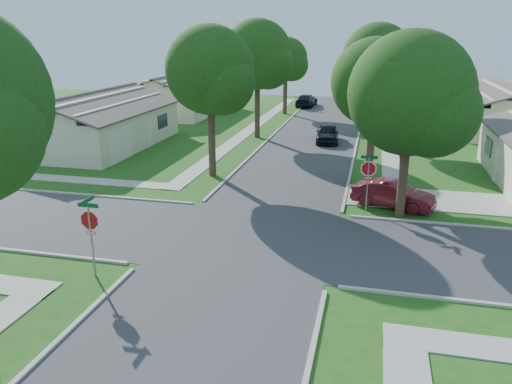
{
  "coord_description": "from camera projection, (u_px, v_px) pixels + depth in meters",
  "views": [
    {
      "loc": [
        4.8,
        -19.27,
        8.49
      ],
      "look_at": [
        -0.16,
        1.51,
        1.6
      ],
      "focal_mm": 35.0,
      "sensor_mm": 36.0,
      "label": 1
    }
  ],
  "objects": [
    {
      "name": "car_driveway",
      "position": [
        393.0,
        195.0,
        25.07
      ],
      "size": [
        4.3,
        2.64,
        1.34
      ],
      "primitive_type": "imported",
      "rotation": [
        0.0,
        0.0,
        1.24
      ],
      "color": "#57111B",
      "rests_on": "ground"
    },
    {
      "name": "car_curb_west",
      "position": [
        306.0,
        100.0,
        59.05
      ],
      "size": [
        2.26,
        5.03,
        1.43
      ],
      "primitive_type": "imported",
      "rotation": [
        0.0,
        0.0,
        3.09
      ],
      "color": "black",
      "rests_on": "ground"
    },
    {
      "name": "house_nw_far",
      "position": [
        180.0,
        99.0,
        54.2
      ],
      "size": [
        8.42,
        13.6,
        4.23
      ],
      "color": "beige",
      "rests_on": "ground"
    },
    {
      "name": "ground",
      "position": [
        251.0,
        238.0,
        21.51
      ],
      "size": [
        100.0,
        100.0,
        0.0
      ],
      "primitive_type": "plane",
      "color": "#1B5216",
      "rests_on": "ground"
    },
    {
      "name": "tree_e_mid",
      "position": [
        378.0,
        62.0,
        37.98
      ],
      "size": [
        5.59,
        5.4,
        9.21
      ],
      "color": "#38281C",
      "rests_on": "ground"
    },
    {
      "name": "driveway",
      "position": [
        429.0,
        200.0,
        26.33
      ],
      "size": [
        8.8,
        3.6,
        0.05
      ],
      "primitive_type": "cube",
      "color": "#9E9B91",
      "rests_on": "ground"
    },
    {
      "name": "road_ns",
      "position": [
        251.0,
        238.0,
        21.5
      ],
      "size": [
        7.0,
        100.0,
        0.02
      ],
      "primitive_type": "cube",
      "color": "#333335",
      "rests_on": "ground"
    },
    {
      "name": "tree_w_far",
      "position": [
        286.0,
        61.0,
        52.33
      ],
      "size": [
        4.76,
        4.6,
        8.04
      ],
      "color": "#38281C",
      "rests_on": "ground"
    },
    {
      "name": "tree_w_mid",
      "position": [
        258.0,
        58.0,
        39.99
      ],
      "size": [
        5.8,
        5.6,
        9.56
      ],
      "color": "#38281C",
      "rests_on": "ground"
    },
    {
      "name": "car_curb_east",
      "position": [
        327.0,
        133.0,
        40.0
      ],
      "size": [
        2.06,
        4.43,
        1.47
      ],
      "primitive_type": "imported",
      "rotation": [
        0.0,
        0.0,
        0.08
      ],
      "color": "black",
      "rests_on": "ground"
    },
    {
      "name": "sidewalk_ne",
      "position": [
        388.0,
        132.0,
        44.22
      ],
      "size": [
        1.2,
        40.0,
        0.04
      ],
      "primitive_type": "cube",
      "color": "#9E9B91",
      "rests_on": "ground"
    },
    {
      "name": "house_nw_near",
      "position": [
        97.0,
        126.0,
        38.46
      ],
      "size": [
        8.42,
        13.6,
        4.23
      ],
      "color": "beige",
      "rests_on": "ground"
    },
    {
      "name": "tree_ne_corner",
      "position": [
        412.0,
        99.0,
        22.28
      ],
      "size": [
        5.8,
        5.6,
        8.66
      ],
      "color": "#38281C",
      "rests_on": "ground"
    },
    {
      "name": "stop_sign_ne",
      "position": [
        368.0,
        171.0,
        24.2
      ],
      "size": [
        1.05,
        0.8,
        2.98
      ],
      "color": "gray",
      "rests_on": "ground"
    },
    {
      "name": "tree_w_near",
      "position": [
        211.0,
        74.0,
        28.99
      ],
      "size": [
        5.38,
        5.2,
        8.97
      ],
      "color": "#38281C",
      "rests_on": "ground"
    },
    {
      "name": "house_ne_far",
      "position": [
        504.0,
        114.0,
        44.35
      ],
      "size": [
        8.42,
        13.6,
        4.23
      ],
      "color": "beige",
      "rests_on": "ground"
    },
    {
      "name": "tree_e_far",
      "position": [
        378.0,
        58.0,
        50.1
      ],
      "size": [
        5.17,
        5.0,
        8.72
      ],
      "color": "#38281C",
      "rests_on": "ground"
    },
    {
      "name": "tree_e_near",
      "position": [
        376.0,
        86.0,
        27.06
      ],
      "size": [
        4.97,
        4.8,
        8.28
      ],
      "color": "#38281C",
      "rests_on": "ground"
    },
    {
      "name": "stop_sign_sw",
      "position": [
        90.0,
        224.0,
        17.57
      ],
      "size": [
        1.05,
        0.8,
        2.98
      ],
      "color": "gray",
      "rests_on": "ground"
    },
    {
      "name": "sidewalk_nw",
      "position": [
        255.0,
        126.0,
        46.92
      ],
      "size": [
        1.2,
        40.0,
        0.04
      ],
      "primitive_type": "cube",
      "color": "#9E9B91",
      "rests_on": "ground"
    }
  ]
}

